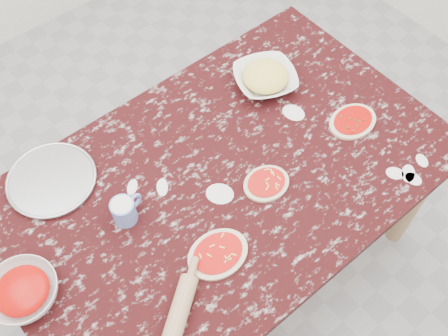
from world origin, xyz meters
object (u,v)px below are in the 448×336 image
at_px(worktable, 224,188).
at_px(rolling_pin, 176,323).
at_px(sauce_bowl, 23,292).
at_px(cheese_bowl, 265,79).
at_px(flour_mug, 125,210).
at_px(pizza_tray, 52,180).

distance_m(worktable, rolling_pin, 0.55).
height_order(sauce_bowl, rolling_pin, sauce_bowl).
xyz_separation_m(cheese_bowl, flour_mug, (-0.75, -0.15, 0.02)).
xyz_separation_m(sauce_bowl, rolling_pin, (0.30, -0.36, -0.01)).
height_order(flour_mug, rolling_pin, flour_mug).
bearing_deg(flour_mug, cheese_bowl, 11.30).
xyz_separation_m(worktable, flour_mug, (-0.35, 0.08, 0.13)).
xyz_separation_m(pizza_tray, cheese_bowl, (0.87, -0.13, 0.02)).
xyz_separation_m(worktable, sauce_bowl, (-0.74, 0.05, 0.12)).
bearing_deg(sauce_bowl, worktable, -3.60).
relative_size(cheese_bowl, flour_mug, 2.01).
relative_size(worktable, flour_mug, 13.46).
height_order(pizza_tray, flour_mug, flour_mug).
distance_m(flour_mug, rolling_pin, 0.41).
height_order(worktable, flour_mug, flour_mug).
distance_m(pizza_tray, sauce_bowl, 0.41).
bearing_deg(worktable, sauce_bowl, 176.40).
bearing_deg(worktable, pizza_tray, 142.69).
bearing_deg(rolling_pin, sauce_bowl, 129.44).
bearing_deg(cheese_bowl, pizza_tray, 171.30).
bearing_deg(sauce_bowl, cheese_bowl, 9.14).
bearing_deg(rolling_pin, worktable, 35.65).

